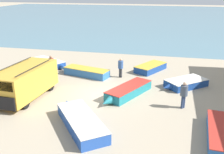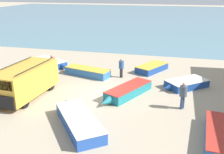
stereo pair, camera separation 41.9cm
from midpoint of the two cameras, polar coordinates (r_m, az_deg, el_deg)
name	(u,v)px [view 2 (the right image)]	position (r m, az deg, el deg)	size (l,w,h in m)	color
ground_plane	(101,94)	(18.88, -1.82, -3.81)	(200.00, 200.00, 0.00)	tan
sea_water	(159,17)	(69.25, 10.45, 12.76)	(120.00, 80.00, 0.01)	slate
parked_van	(25,80)	(19.01, -17.76, -0.70)	(2.53, 5.39, 2.30)	gold
fishing_rowboat_0	(127,91)	(18.57, 3.91, -3.14)	(2.99, 4.88, 0.66)	#1E757F
fishing_rowboat_1	(220,134)	(14.64, 23.17, -11.28)	(1.73, 5.04, 0.65)	#2D66AD
fishing_rowboat_2	(86,72)	(22.89, -5.26, 1.20)	(4.92, 2.25, 0.67)	#2D66AD
fishing_rowboat_3	(153,68)	(24.33, 9.32, 2.03)	(2.86, 3.96, 0.60)	navy
fishing_rowboat_4	(186,84)	(20.90, 16.29, -1.42)	(3.58, 3.32, 0.58)	navy
fishing_rowboat_5	(52,62)	(26.26, -12.52, 3.11)	(4.40, 2.99, 0.61)	navy
fishing_rowboat_6	(78,120)	(14.79, -6.53, -9.36)	(4.19, 4.95, 0.67)	#234CA3
fisherman_0	(183,93)	(16.98, 15.93, -3.42)	(0.46, 0.46, 1.76)	navy
fisherman_1	(52,63)	(23.13, -12.35, 2.90)	(0.47, 0.47, 1.77)	navy
fisherman_2	(121,66)	(22.08, 2.60, 2.37)	(0.44, 0.44, 1.66)	#38383D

